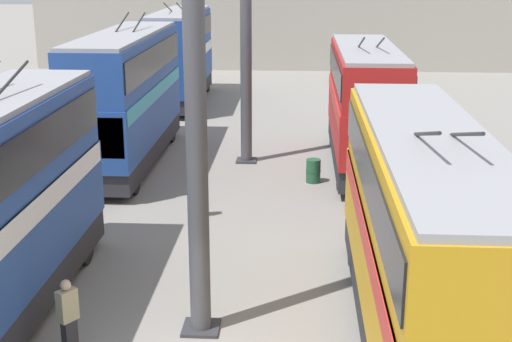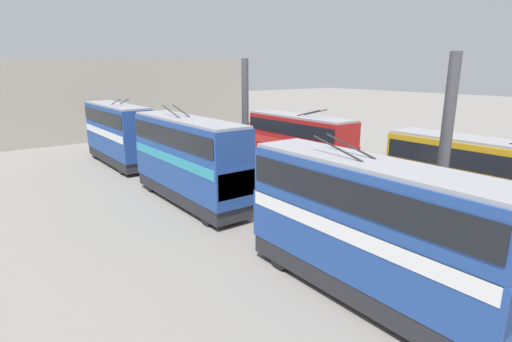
% 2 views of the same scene
% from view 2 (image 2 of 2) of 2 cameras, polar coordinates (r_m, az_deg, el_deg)
% --- Properties ---
extents(ground_plane, '(240.00, 240.00, 0.00)m').
position_cam_2_polar(ground_plane, '(18.83, 30.09, -13.58)').
color(ground_plane, gray).
extents(depot_back_wall, '(0.50, 36.00, 9.36)m').
position_cam_2_polar(depot_back_wall, '(50.44, -18.85, 9.61)').
color(depot_back_wall, '#A8A093').
rests_on(depot_back_wall, ground_plane).
extents(support_column_near, '(0.84, 0.84, 8.89)m').
position_cam_2_polar(support_column_near, '(18.30, 25.14, 0.71)').
color(support_column_near, '#4C4C51').
rests_on(support_column_near, ground_plane).
extents(support_column_far, '(0.84, 0.84, 8.89)m').
position_cam_2_polar(support_column_far, '(27.66, -1.53, 6.28)').
color(support_column_far, '#4C4C51').
rests_on(support_column_far, ground_plane).
extents(bus_left_near, '(11.45, 2.54, 5.46)m').
position_cam_2_polar(bus_left_near, '(22.75, 31.44, -1.67)').
color(bus_left_near, black).
rests_on(bus_left_near, ground_plane).
extents(bus_left_far, '(9.55, 2.54, 5.46)m').
position_cam_2_polar(bus_left_far, '(30.64, 6.20, 4.06)').
color(bus_left_far, black).
rests_on(bus_left_far, ground_plane).
extents(bus_right_near, '(10.15, 2.54, 5.79)m').
position_cam_2_polar(bus_right_near, '(14.76, 15.67, -7.11)').
color(bus_right_near, black).
rests_on(bus_right_near, ground_plane).
extents(bus_right_mid, '(10.67, 2.54, 5.97)m').
position_cam_2_polar(bus_right_mid, '(24.88, -9.68, 2.20)').
color(bus_right_mid, black).
rests_on(bus_right_mid, ground_plane).
extents(bus_right_far, '(10.32, 2.54, 5.90)m').
position_cam_2_polar(bus_right_far, '(36.83, -19.19, 5.46)').
color(bus_right_far, black).
rests_on(bus_right_far, ground_plane).
extents(person_by_right_row, '(0.48, 0.44, 1.74)m').
position_cam_2_polar(person_by_right_row, '(16.65, 23.19, -12.85)').
color(person_by_right_row, '#2D2D33').
rests_on(person_by_right_row, ground_plane).
extents(person_aisle_midway, '(0.33, 0.46, 1.61)m').
position_cam_2_polar(person_aisle_midway, '(22.62, 6.20, -4.71)').
color(person_aisle_midway, '#473D33').
rests_on(person_aisle_midway, ground_plane).
extents(oil_drum, '(0.57, 0.57, 0.90)m').
position_cam_2_polar(oil_drum, '(28.11, 6.34, -1.74)').
color(oil_drum, '#235638').
rests_on(oil_drum, ground_plane).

